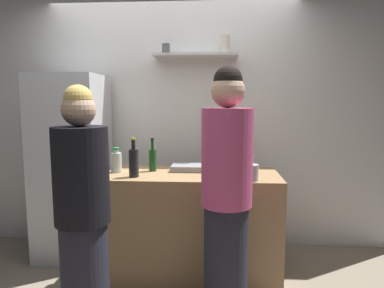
{
  "coord_description": "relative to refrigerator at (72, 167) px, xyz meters",
  "views": [
    {
      "loc": [
        0.43,
        -2.33,
        1.51
      ],
      "look_at": [
        0.24,
        0.53,
        1.15
      ],
      "focal_mm": 32.09,
      "sensor_mm": 36.0,
      "label": 1
    }
  ],
  "objects": [
    {
      "name": "back_wall_assembly",
      "position": [
        0.94,
        0.4,
        0.43
      ],
      "size": [
        4.8,
        0.32,
        2.6
      ],
      "color": "white",
      "rests_on": "ground"
    },
    {
      "name": "refrigerator",
      "position": [
        0.0,
        0.0,
        0.0
      ],
      "size": [
        0.62,
        0.64,
        1.76
      ],
      "color": "silver",
      "rests_on": "ground"
    },
    {
      "name": "counter",
      "position": [
        1.18,
        -0.32,
        -0.43
      ],
      "size": [
        1.47,
        0.65,
        0.9
      ],
      "primitive_type": "cube",
      "color": "#9E7A51",
      "rests_on": "ground"
    },
    {
      "name": "baking_pan",
      "position": [
        1.17,
        -0.2,
        0.05
      ],
      "size": [
        0.34,
        0.24,
        0.05
      ],
      "primitive_type": "cube",
      "color": "gray",
      "rests_on": "counter"
    },
    {
      "name": "utensil_holder",
      "position": [
        1.65,
        -0.58,
        0.09
      ],
      "size": [
        0.12,
        0.12,
        0.22
      ],
      "color": "#B2B2B7",
      "rests_on": "counter"
    },
    {
      "name": "wine_bottle_pale_glass",
      "position": [
        1.49,
        -0.41,
        0.15
      ],
      "size": [
        0.07,
        0.07,
        0.34
      ],
      "color": "#B2BFB2",
      "rests_on": "counter"
    },
    {
      "name": "wine_bottle_green_glass",
      "position": [
        0.83,
        -0.26,
        0.13
      ],
      "size": [
        0.06,
        0.06,
        0.29
      ],
      "color": "#19471E",
      "rests_on": "counter"
    },
    {
      "name": "wine_bottle_dark_glass",
      "position": [
        0.72,
        -0.5,
        0.15
      ],
      "size": [
        0.08,
        0.08,
        0.32
      ],
      "color": "black",
      "rests_on": "counter"
    },
    {
      "name": "wine_bottle_amber_glass",
      "position": [
        1.58,
        -0.14,
        0.15
      ],
      "size": [
        0.07,
        0.07,
        0.32
      ],
      "color": "#472814",
      "rests_on": "counter"
    },
    {
      "name": "water_bottle_plastic",
      "position": [
        0.53,
        -0.32,
        0.12
      ],
      "size": [
        0.09,
        0.09,
        0.21
      ],
      "color": "silver",
      "rests_on": "counter"
    },
    {
      "name": "person_pink_top",
      "position": [
        1.46,
        -0.94,
        -0.01
      ],
      "size": [
        0.34,
        0.34,
        1.74
      ],
      "rotation": [
        0.0,
        0.0,
        4.48
      ],
      "color": "#262633",
      "rests_on": "ground"
    },
    {
      "name": "person_blonde",
      "position": [
        0.56,
        -1.16,
        -0.09
      ],
      "size": [
        0.34,
        0.34,
        1.61
      ],
      "rotation": [
        0.0,
        0.0,
        3.92
      ],
      "color": "#262633",
      "rests_on": "ground"
    }
  ]
}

